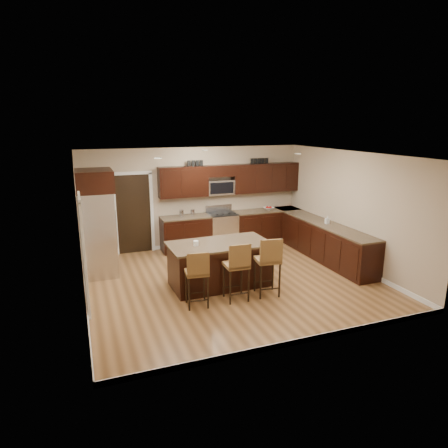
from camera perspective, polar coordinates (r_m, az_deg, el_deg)
name	(u,v)px	position (r m, az deg, el deg)	size (l,w,h in m)	color
floor	(232,281)	(8.73, 1.12, -8.10)	(6.00, 6.00, 0.00)	olive
ceiling	(232,155)	(8.10, 1.21, 9.87)	(6.00, 6.00, 0.00)	silver
wall_back	(195,198)	(10.86, -4.22, 3.77)	(6.00, 6.00, 0.00)	tan
wall_left	(80,234)	(7.75, -19.92, -1.34)	(5.50, 5.50, 0.00)	tan
wall_right	(351,210)	(9.80, 17.71, 1.98)	(5.50, 5.50, 0.00)	tan
base_cabinets	(279,235)	(10.59, 7.83, -1.54)	(4.02, 3.96, 0.92)	black
upper_cabinets	(233,179)	(10.96, 1.25, 6.50)	(4.00, 0.33, 0.80)	black
range	(222,229)	(10.98, -0.29, -0.77)	(0.76, 0.64, 1.11)	silver
microwave	(220,187)	(10.88, -0.58, 5.28)	(0.76, 0.31, 0.40)	silver
doorway	(134,214)	(10.57, -12.77, 1.40)	(0.85, 0.03, 2.06)	black
pantry_door	(83,256)	(7.56, -19.51, -4.31)	(0.03, 0.80, 2.04)	white
letter_decor	(228,162)	(10.86, 0.56, 8.85)	(2.20, 0.03, 0.15)	black
island	(219,265)	(8.37, -0.67, -5.94)	(2.10, 1.13, 0.92)	black
stool_left	(197,273)	(7.32, -3.85, -6.93)	(0.45, 0.45, 1.09)	olive
stool_mid	(237,265)	(7.55, 1.93, -5.89)	(0.44, 0.44, 1.16)	olive
stool_right	(269,260)	(7.80, 6.40, -5.12)	(0.50, 0.50, 1.20)	olive
refrigerator	(97,222)	(9.20, -17.67, 0.28)	(0.79, 1.00, 2.35)	silver
floor_mat	(243,251)	(10.64, 2.71, -3.90)	(1.01, 0.67, 0.01)	brown
fruit_bowl	(269,208)	(11.42, 6.41, 2.23)	(0.28, 0.28, 0.07)	silver
soap_bottle	(327,220)	(10.07, 14.54, 0.59)	(0.09, 0.09, 0.20)	#B2B2B2
canister_tall	(182,213)	(10.52, -6.09, 1.52)	(0.12, 0.12, 0.19)	silver
canister_short	(193,213)	(10.60, -4.52, 1.62)	(0.11, 0.11, 0.18)	silver
island_jar	(196,243)	(8.05, -4.04, -2.75)	(0.10, 0.10, 0.10)	white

